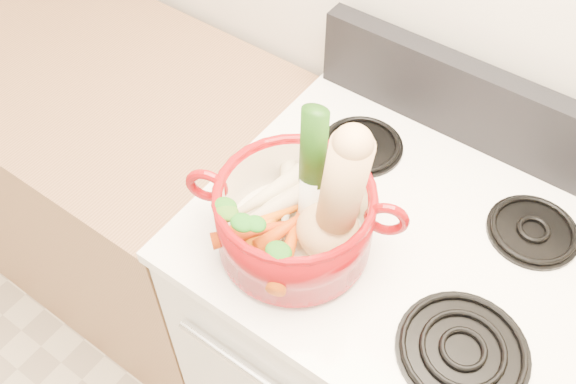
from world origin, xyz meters
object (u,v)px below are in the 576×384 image
Objects in this scene: stove_body at (380,347)px; dutch_oven at (295,218)px; leek at (312,173)px; squash at (332,198)px.

stove_body is 3.28× the size of dutch_oven.
stove_body is 0.71m from leek.
squash is at bearing -32.11° from leek.
dutch_oven is at bearing -128.14° from leek.
stove_body is at bearing 29.13° from leek.
leek is at bearing -139.97° from stove_body.
leek reaches higher than stove_body.
dutch_oven is 0.94× the size of leek.
stove_body is 3.19× the size of squash.
leek is (0.01, 0.03, 0.11)m from dutch_oven.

